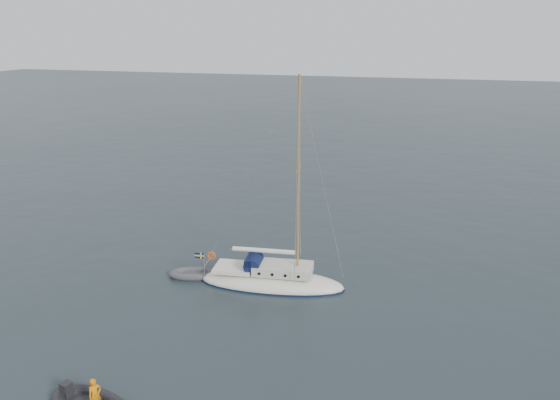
% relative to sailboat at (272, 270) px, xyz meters
% --- Properties ---
extents(ground, '(300.00, 300.00, 0.00)m').
position_rel_sailboat_xyz_m(ground, '(2.87, -0.59, -0.94)').
color(ground, black).
rests_on(ground, ground).
extents(sailboat, '(8.76, 2.63, 12.48)m').
position_rel_sailboat_xyz_m(sailboat, '(0.00, 0.00, 0.00)').
color(sailboat, white).
rests_on(sailboat, ground).
extents(dinghy, '(3.00, 1.35, 0.43)m').
position_rel_sailboat_xyz_m(dinghy, '(-4.82, -0.27, -0.76)').
color(dinghy, '#4B4A4F').
rests_on(dinghy, ground).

